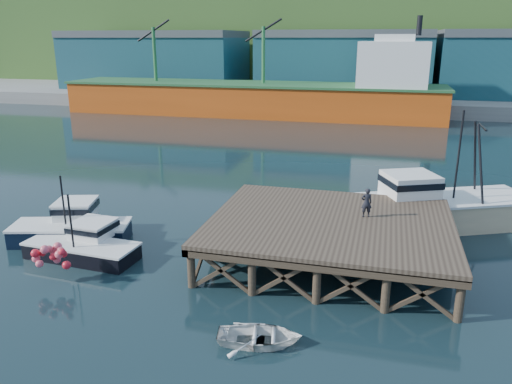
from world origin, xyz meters
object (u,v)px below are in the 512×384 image
(boat_black, at_px, (85,245))
(dockworker, at_px, (366,203))
(dinghy, at_px, (260,336))
(trawler, at_px, (440,203))
(boat_navy, at_px, (72,226))

(boat_black, xyz_separation_m, dockworker, (13.96, 3.91, 2.22))
(dinghy, xyz_separation_m, dockworker, (3.26, 9.13, 2.56))
(trawler, relative_size, dockworker, 7.28)
(dinghy, bearing_deg, dockworker, -30.47)
(dockworker, bearing_deg, boat_black, -0.86)
(boat_navy, xyz_separation_m, dinghy, (12.68, -7.08, -0.48))
(boat_black, relative_size, trawler, 0.54)
(boat_black, xyz_separation_m, dinghy, (10.70, -5.21, -0.34))
(boat_black, height_order, dinghy, boat_black)
(boat_black, bearing_deg, dockworker, 19.59)
(boat_navy, bearing_deg, dinghy, -45.20)
(boat_navy, xyz_separation_m, dockworker, (15.94, 2.05, 2.08))
(boat_navy, height_order, dinghy, boat_navy)
(boat_navy, relative_size, trawler, 0.61)
(boat_navy, relative_size, dinghy, 2.15)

